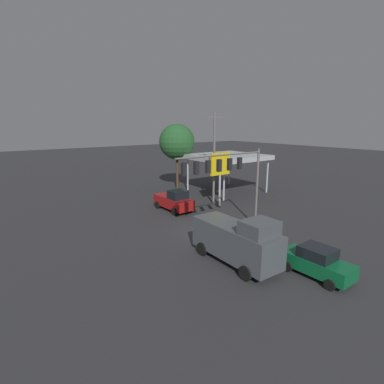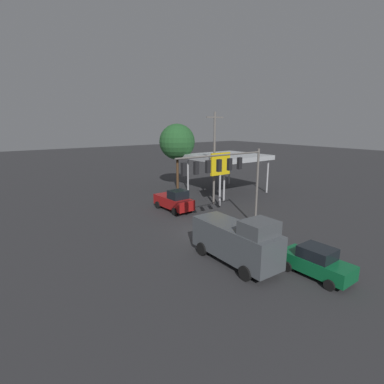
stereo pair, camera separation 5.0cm
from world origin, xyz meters
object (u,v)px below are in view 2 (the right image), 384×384
at_px(fire_hydrant, 274,229).
at_px(pickup_parked, 174,201).
at_px(delivery_truck, 237,240).
at_px(utility_pole, 214,157).
at_px(street_tree, 177,142).
at_px(traffic_signal_assembly, 225,170).
at_px(price_sign, 220,167).
at_px(sedan_waiting, 316,262).

bearing_deg(fire_hydrant, pickup_parked, -74.04).
height_order(delivery_truck, fire_hydrant, delivery_truck).
distance_m(utility_pole, street_tree, 9.73).
bearing_deg(pickup_parked, street_tree, 143.08).
distance_m(traffic_signal_assembly, utility_pole, 10.22).
relative_size(price_sign, fire_hydrant, 6.99).
xyz_separation_m(price_sign, street_tree, (-1.19, -10.59, 2.21)).
height_order(price_sign, street_tree, street_tree).
relative_size(utility_pole, delivery_truck, 1.55).
bearing_deg(utility_pole, fire_hydrant, 78.53).
bearing_deg(street_tree, traffic_signal_assembly, 68.19).
height_order(price_sign, sedan_waiting, price_sign).
relative_size(sedan_waiting, street_tree, 0.47).
bearing_deg(fire_hydrant, utility_pole, -101.47).
height_order(sedan_waiting, fire_hydrant, sedan_waiting).
distance_m(street_tree, fire_hydrant, 21.48).
bearing_deg(delivery_truck, utility_pole, 146.85).
xyz_separation_m(price_sign, sedan_waiting, (6.15, 16.02, -3.63)).
bearing_deg(traffic_signal_assembly, delivery_truck, 56.58).
distance_m(price_sign, delivery_truck, 15.09).
bearing_deg(delivery_truck, traffic_signal_assembly, 148.18).
relative_size(utility_pole, price_sign, 1.73).
xyz_separation_m(traffic_signal_assembly, pickup_parked, (-0.60, -8.72, -4.52)).
height_order(pickup_parked, sedan_waiting, pickup_parked).
xyz_separation_m(price_sign, delivery_truck, (8.94, 11.81, -2.89)).
distance_m(utility_pole, pickup_parked, 6.99).
bearing_deg(sedan_waiting, traffic_signal_assembly, 178.16).
bearing_deg(fire_hydrant, price_sign, -102.90).
relative_size(delivery_truck, fire_hydrant, 7.80).
distance_m(delivery_truck, fire_hydrant, 7.18).
height_order(pickup_parked, street_tree, street_tree).
xyz_separation_m(delivery_truck, pickup_parked, (-3.57, -13.22, -0.58)).
bearing_deg(delivery_truck, fire_hydrant, 109.41).
bearing_deg(pickup_parked, utility_pole, 84.38).
distance_m(traffic_signal_assembly, delivery_truck, 6.68).
bearing_deg(street_tree, pickup_parked, 54.42).
bearing_deg(sedan_waiting, utility_pole, 159.63).
distance_m(traffic_signal_assembly, price_sign, 9.49).
bearing_deg(fire_hydrant, traffic_signal_assembly, -31.88).
height_order(price_sign, delivery_truck, price_sign).
relative_size(pickup_parked, street_tree, 0.56).
distance_m(price_sign, fire_hydrant, 10.73).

